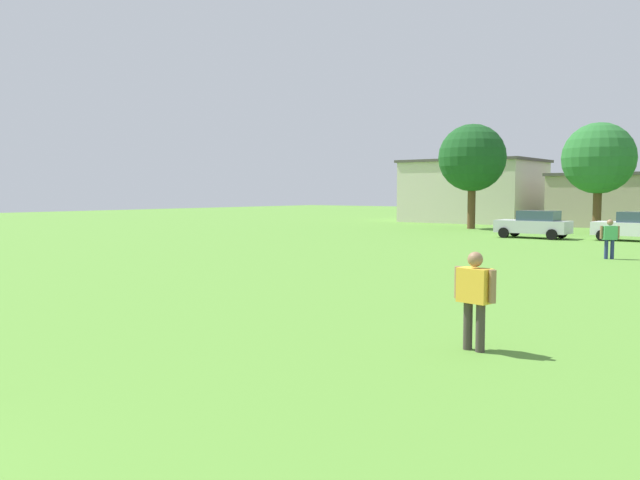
{
  "coord_description": "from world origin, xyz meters",
  "views": [
    {
      "loc": [
        7.8,
        -0.14,
        2.8
      ],
      "look_at": [
        1.03,
        8.59,
        1.98
      ],
      "focal_mm": 36.28,
      "sensor_mm": 36.0,
      "label": 1
    }
  ],
  "objects_px": {
    "adult_bystander": "(475,292)",
    "bystander_near_trees": "(610,236)",
    "tree_far_left": "(472,158)",
    "tree_left": "(599,159)",
    "parked_car_silver_0": "(534,224)",
    "parked_car_white_1": "(635,226)"
  },
  "relations": [
    {
      "from": "tree_far_left",
      "to": "tree_left",
      "type": "distance_m",
      "value": 9.14
    },
    {
      "from": "adult_bystander",
      "to": "parked_car_silver_0",
      "type": "xyz_separation_m",
      "value": [
        -9.02,
        28.47,
        -0.19
      ]
    },
    {
      "from": "parked_car_white_1",
      "to": "tree_left",
      "type": "height_order",
      "value": "tree_left"
    },
    {
      "from": "parked_car_silver_0",
      "to": "tree_far_left",
      "type": "xyz_separation_m",
      "value": [
        -7.4,
        7.17,
        4.53
      ]
    },
    {
      "from": "parked_car_silver_0",
      "to": "parked_car_white_1",
      "type": "xyz_separation_m",
      "value": [
        5.43,
        1.11,
        0.0
      ]
    },
    {
      "from": "tree_far_left",
      "to": "tree_left",
      "type": "xyz_separation_m",
      "value": [
        9.13,
        0.05,
        -0.32
      ]
    },
    {
      "from": "adult_bystander",
      "to": "tree_left",
      "type": "distance_m",
      "value": 36.64
    },
    {
      "from": "bystander_near_trees",
      "to": "parked_car_white_1",
      "type": "xyz_separation_m",
      "value": [
        -1.4,
        11.39,
        -0.13
      ]
    },
    {
      "from": "adult_bystander",
      "to": "bystander_near_trees",
      "type": "height_order",
      "value": "adult_bystander"
    },
    {
      "from": "parked_car_silver_0",
      "to": "parked_car_white_1",
      "type": "bearing_deg",
      "value": -168.48
    },
    {
      "from": "parked_car_silver_0",
      "to": "bystander_near_trees",
      "type": "bearing_deg",
      "value": 123.54
    },
    {
      "from": "bystander_near_trees",
      "to": "tree_left",
      "type": "relative_size",
      "value": 0.22
    },
    {
      "from": "tree_far_left",
      "to": "adult_bystander",
      "type": "bearing_deg",
      "value": -65.25
    },
    {
      "from": "parked_car_silver_0",
      "to": "tree_left",
      "type": "height_order",
      "value": "tree_left"
    },
    {
      "from": "tree_far_left",
      "to": "tree_left",
      "type": "bearing_deg",
      "value": 0.3
    },
    {
      "from": "parked_car_silver_0",
      "to": "tree_left",
      "type": "distance_m",
      "value": 8.53
    },
    {
      "from": "adult_bystander",
      "to": "tree_left",
      "type": "bearing_deg",
      "value": 110.99
    },
    {
      "from": "bystander_near_trees",
      "to": "parked_car_silver_0",
      "type": "height_order",
      "value": "parked_car_silver_0"
    },
    {
      "from": "bystander_near_trees",
      "to": "parked_car_white_1",
      "type": "height_order",
      "value": "parked_car_white_1"
    },
    {
      "from": "parked_car_silver_0",
      "to": "parked_car_white_1",
      "type": "distance_m",
      "value": 5.54
    },
    {
      "from": "bystander_near_trees",
      "to": "parked_car_silver_0",
      "type": "distance_m",
      "value": 12.35
    },
    {
      "from": "adult_bystander",
      "to": "parked_car_white_1",
      "type": "xyz_separation_m",
      "value": [
        -3.6,
        29.57,
        -0.19
      ]
    }
  ]
}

